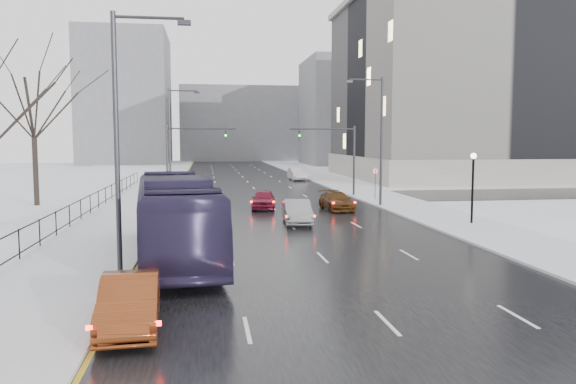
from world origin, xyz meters
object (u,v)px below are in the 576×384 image
no_uturn_sign (375,174)px  mast_signal_right (343,152)px  mast_signal_left (180,153)px  sedan_right_distant (297,174)px  tree_park_e (37,207)px  streetlight_r_mid (379,135)px  sedan_left_near (130,302)px  sedan_right_far (337,201)px  bus (176,217)px  sedan_center_near (263,199)px  streetlight_l_far (172,136)px  lamppost_r_mid (473,178)px  streetlight_l_near (123,130)px  sedan_right_near (297,212)px

no_uturn_sign → mast_signal_right: bearing=115.1°
mast_signal_left → sedan_right_distant: mast_signal_left is taller
tree_park_e → streetlight_r_mid: 27.25m
sedan_left_near → sedan_right_far: size_ratio=0.97×
streetlight_r_mid → bus: (-14.58, -17.29, -3.75)m
sedan_center_near → streetlight_l_far: bearing=129.0°
sedan_center_near → sedan_right_distant: size_ratio=0.86×
sedan_center_near → sedan_right_distant: (7.30, 29.06, 0.09)m
tree_park_e → lamppost_r_mid: size_ratio=3.15×
sedan_center_near → sedan_right_far: bearing=-7.9°
streetlight_l_far → bus: (1.76, -29.29, -3.75)m
streetlight_l_near → sedan_center_near: streetlight_l_near is taller
sedan_right_near → sedan_right_far: 7.48m
mast_signal_right → mast_signal_left: 14.65m
streetlight_l_near → sedan_center_near: bearing=69.6°
lamppost_r_mid → no_uturn_sign: size_ratio=1.59×
streetlight_l_near → streetlight_l_far: (0.00, 32.00, 0.00)m
tree_park_e → streetlight_r_mid: bearing=-8.6°
sedan_center_near → sedan_right_near: (1.30, -7.81, 0.03)m
bus → sedan_right_far: bearing=49.1°
sedan_right_far → sedan_right_distant: sedan_right_distant is taller
no_uturn_sign → sedan_right_far: (-4.70, -5.65, -1.60)m
tree_park_e → sedan_left_near: size_ratio=3.03×
sedan_center_near → sedan_right_far: sedan_center_near is taller
streetlight_l_far → bus: size_ratio=0.76×
streetlight_l_near → lamppost_r_mid: size_ratio=2.34×
tree_park_e → lamppost_r_mid: (29.20, -14.00, 2.94)m
streetlight_l_near → lamppost_r_mid: (19.17, 10.00, -2.67)m
sedan_left_near → sedan_center_near: 27.00m
sedan_left_near → no_uturn_sign: bearing=58.0°
lamppost_r_mid → bus: size_ratio=0.33×
sedan_left_near → sedan_right_distant: bearing=72.5°
no_uturn_sign → sedan_right_distant: 25.09m
streetlight_l_far → sedan_right_distant: streetlight_l_far is taller
streetlight_r_mid → streetlight_l_near: bearing=-129.2°
streetlight_l_near → sedan_center_near: (7.37, 19.85, -4.86)m
lamppost_r_mid → mast_signal_right: size_ratio=0.66×
sedan_right_far → lamppost_r_mid: bearing=-55.9°
streetlight_r_mid → streetlight_l_near: same height
sedan_right_far → sedan_right_distant: bearing=82.5°
sedan_center_near → sedan_right_far: size_ratio=0.92×
bus → sedan_right_far: size_ratio=2.88×
bus → sedan_center_near: (5.61, 17.13, -1.11)m
streetlight_r_mid → sedan_right_far: streetlight_r_mid is taller
tree_park_e → mast_signal_left: tree_park_e is taller
streetlight_l_far → mast_signal_right: (15.49, -4.00, -1.51)m
streetlight_l_near → mast_signal_left: (0.84, 28.00, -1.51)m
mast_signal_left → bus: 25.40m
sedan_right_distant → bus: bearing=-108.0°
tree_park_e → lamppost_r_mid: bearing=-25.6°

